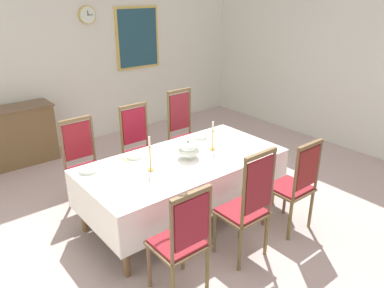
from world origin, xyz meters
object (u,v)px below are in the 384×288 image
object	(u,v)px
chair_south_c	(295,184)
sideboard	(6,138)
spoon_primary	(124,159)
chair_north_b	(140,146)
spoon_secondary	(206,134)
soup_tureen	(188,150)
framed_painting	(138,38)
candlestick_east	(213,139)
chair_south_a	(182,240)
chair_north_c	(185,132)
bowl_far_left	(88,169)
chair_north_a	(84,163)
bowl_near_right	(200,136)
chair_south_b	(247,205)
mounted_clock	(87,15)
bowl_near_left	(134,155)
candlestick_west	(150,157)
dining_table	(184,165)

from	to	relation	value
chair_south_c	sideboard	size ratio (longest dim) A/B	0.76
spoon_primary	chair_south_c	bearing A→B (deg)	-48.31
chair_north_b	spoon_secondary	world-z (taller)	chair_north_b
soup_tureen	spoon_secondary	xyz separation A→B (m)	(0.64, 0.42, -0.10)
framed_painting	candlestick_east	bearing A→B (deg)	-106.11
soup_tureen	chair_south_a	bearing A→B (deg)	-130.98
soup_tureen	candlestick_east	world-z (taller)	candlestick_east
chair_north_c	soup_tureen	world-z (taller)	chair_north_c
chair_north_b	bowl_far_left	bearing A→B (deg)	30.46
chair_south_a	chair_north_a	bearing A→B (deg)	90.00
bowl_near_right	sideboard	xyz separation A→B (m)	(-1.81, 2.39, -0.32)
spoon_primary	soup_tureen	bearing A→B (deg)	-36.98
framed_painting	bowl_near_right	bearing A→B (deg)	-105.53
bowl_near_right	framed_painting	size ratio (longest dim) A/B	0.17
bowl_far_left	spoon_primary	size ratio (longest dim) A/B	1.10
sideboard	chair_north_c	bearing A→B (deg)	137.97
chair_north_a	chair_south_c	bearing A→B (deg)	128.65
chair_south_a	bowl_far_left	distance (m)	1.39
chair_south_b	candlestick_east	world-z (taller)	chair_south_b
chair_south_a	mounted_clock	size ratio (longest dim) A/B	3.77
chair_north_c	mounted_clock	bearing A→B (deg)	-79.14
chair_south_c	spoon_secondary	size ratio (longest dim) A/B	6.20
candlestick_east	chair_south_c	bearing A→B (deg)	-70.77
candlestick_east	bowl_near_left	size ratio (longest dim) A/B	1.83
chair_south_a	chair_north_a	world-z (taller)	chair_north_a
chair_south_c	mounted_clock	distance (m)	4.32
chair_north_c	bowl_far_left	world-z (taller)	chair_north_c
bowl_near_right	chair_south_c	bearing A→B (deg)	-81.78
chair_north_a	bowl_near_right	distance (m)	1.49
soup_tureen	bowl_near_right	world-z (taller)	soup_tureen
chair_south_b	candlestick_west	distance (m)	1.12
bowl_near_left	bowl_near_right	distance (m)	0.99
dining_table	bowl_near_left	world-z (taller)	bowl_near_left
bowl_near_left	sideboard	xyz separation A→B (m)	(-0.82, 2.39, -0.32)
bowl_near_right	mounted_clock	distance (m)	2.98
dining_table	candlestick_west	size ratio (longest dim) A/B	5.98
candlestick_west	spoon_primary	bearing A→B (deg)	101.29
bowl_near_left	bowl_far_left	world-z (taller)	bowl_far_left
chair_north_b	candlestick_west	xyz separation A→B (m)	(-0.46, -0.97, 0.32)
candlestick_west	sideboard	xyz separation A→B (m)	(-0.78, 2.79, -0.45)
spoon_secondary	mounted_clock	xyz separation A→B (m)	(-0.32, 2.61, 1.38)
chair_north_b	spoon_secondary	xyz separation A→B (m)	(0.69, -0.56, 0.17)
chair_south_b	chair_south_c	bearing A→B (deg)	0.50
bowl_near_right	bowl_far_left	bearing A→B (deg)	179.94
sideboard	spoon_secondary	bearing A→B (deg)	129.24
mounted_clock	framed_painting	bearing A→B (deg)	0.57
bowl_near_right	spoon_primary	bearing A→B (deg)	178.18
bowl_near_right	sideboard	distance (m)	3.02
chair_north_b	bowl_near_left	bearing A→B (deg)	53.82
dining_table	chair_north_b	bearing A→B (deg)	88.89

